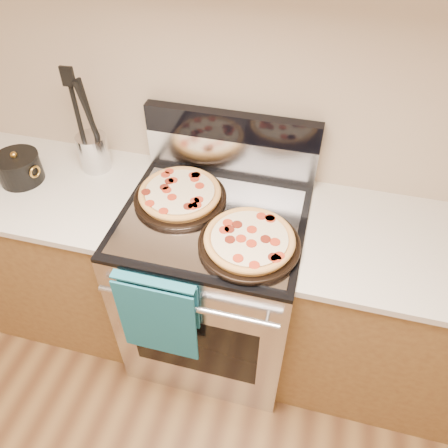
% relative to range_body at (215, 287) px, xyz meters
% --- Properties ---
extents(wall_back, '(4.00, 0.00, 4.00)m').
position_rel_range_body_xyz_m(wall_back, '(0.00, 0.35, 0.90)').
color(wall_back, '#C2A78C').
rests_on(wall_back, ground).
extents(range_body, '(0.76, 0.68, 0.90)m').
position_rel_range_body_xyz_m(range_body, '(0.00, 0.00, 0.00)').
color(range_body, '#B7B7BC').
rests_on(range_body, ground).
extents(oven_window, '(0.56, 0.01, 0.40)m').
position_rel_range_body_xyz_m(oven_window, '(0.00, -0.34, 0.00)').
color(oven_window, black).
rests_on(oven_window, range_body).
extents(cooktop, '(0.76, 0.68, 0.02)m').
position_rel_range_body_xyz_m(cooktop, '(0.00, 0.00, 0.46)').
color(cooktop, black).
rests_on(cooktop, range_body).
extents(backsplash_lower, '(0.76, 0.06, 0.18)m').
position_rel_range_body_xyz_m(backsplash_lower, '(0.00, 0.31, 0.56)').
color(backsplash_lower, silver).
rests_on(backsplash_lower, cooktop).
extents(backsplash_upper, '(0.76, 0.06, 0.12)m').
position_rel_range_body_xyz_m(backsplash_upper, '(0.00, 0.31, 0.71)').
color(backsplash_upper, black).
rests_on(backsplash_upper, backsplash_lower).
extents(oven_handle, '(0.70, 0.03, 0.03)m').
position_rel_range_body_xyz_m(oven_handle, '(0.00, -0.38, 0.35)').
color(oven_handle, silver).
rests_on(oven_handle, range_body).
extents(dish_towel, '(0.32, 0.05, 0.42)m').
position_rel_range_body_xyz_m(dish_towel, '(-0.12, -0.38, 0.25)').
color(dish_towel, '#1A7B83').
rests_on(dish_towel, oven_handle).
extents(foil_sheet, '(0.70, 0.55, 0.01)m').
position_rel_range_body_xyz_m(foil_sheet, '(0.00, -0.03, 0.47)').
color(foil_sheet, gray).
rests_on(foil_sheet, cooktop).
extents(cabinet_left, '(1.00, 0.62, 0.88)m').
position_rel_range_body_xyz_m(cabinet_left, '(-0.88, 0.03, -0.01)').
color(cabinet_left, brown).
rests_on(cabinet_left, ground).
extents(countertop_left, '(1.02, 0.64, 0.03)m').
position_rel_range_body_xyz_m(countertop_left, '(-0.88, 0.03, 0.45)').
color(countertop_left, beige).
rests_on(countertop_left, cabinet_left).
extents(cabinet_right, '(1.00, 0.62, 0.88)m').
position_rel_range_body_xyz_m(cabinet_right, '(0.88, 0.03, -0.01)').
color(cabinet_right, brown).
rests_on(cabinet_right, ground).
extents(countertop_right, '(1.02, 0.64, 0.03)m').
position_rel_range_body_xyz_m(countertop_right, '(0.88, 0.03, 0.45)').
color(countertop_right, beige).
rests_on(countertop_right, cabinet_right).
extents(pepperoni_pizza_back, '(0.48, 0.48, 0.05)m').
position_rel_range_body_xyz_m(pepperoni_pizza_back, '(-0.16, 0.06, 0.50)').
color(pepperoni_pizza_back, '#C78B3C').
rests_on(pepperoni_pizza_back, foil_sheet).
extents(pepperoni_pizza_front, '(0.51, 0.51, 0.05)m').
position_rel_range_body_xyz_m(pepperoni_pizza_front, '(0.18, -0.13, 0.50)').
color(pepperoni_pizza_front, '#C78B3C').
rests_on(pepperoni_pizza_front, foil_sheet).
extents(utensil_crock, '(0.17, 0.17, 0.17)m').
position_rel_range_body_xyz_m(utensil_crock, '(-0.62, 0.20, 0.54)').
color(utensil_crock, silver).
rests_on(utensil_crock, countertop_left).
extents(saucepan, '(0.23, 0.23, 0.12)m').
position_rel_range_body_xyz_m(saucepan, '(-0.90, 0.03, 0.52)').
color(saucepan, black).
rests_on(saucepan, countertop_left).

